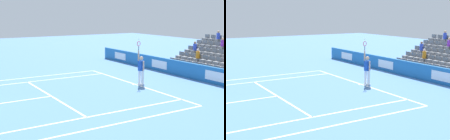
{
  "view_description": "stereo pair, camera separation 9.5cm",
  "coord_description": "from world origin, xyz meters",
  "views": [
    {
      "loc": [
        -15.97,
        -0.38,
        4.47
      ],
      "look_at": [
        -0.16,
        -10.11,
        1.1
      ],
      "focal_mm": 51.88,
      "sensor_mm": 36.0,
      "label": 1
    },
    {
      "loc": [
        -16.02,
        -0.46,
        4.47
      ],
      "look_at": [
        -0.16,
        -10.11,
        1.1
      ],
      "focal_mm": 51.88,
      "sensor_mm": 36.0,
      "label": 2
    }
  ],
  "objects": [
    {
      "name": "line_baseline",
      "position": [
        0.0,
        -11.89,
        0.0
      ],
      "size": [
        10.97,
        0.1,
        0.01
      ],
      "primitive_type": "cube",
      "color": "white",
      "rests_on": "ground"
    },
    {
      "name": "line_service",
      "position": [
        0.0,
        -6.4,
        0.0
      ],
      "size": [
        8.23,
        0.1,
        0.01
      ],
      "primitive_type": "cube",
      "color": "white",
      "rests_on": "ground"
    },
    {
      "name": "line_singles_sideline_left",
      "position": [
        4.12,
        -5.95,
        0.0
      ],
      "size": [
        0.1,
        11.89,
        0.01
      ],
      "primitive_type": "cube",
      "color": "white",
      "rests_on": "ground"
    },
    {
      "name": "line_singles_sideline_right",
      "position": [
        -4.12,
        -5.95,
        0.0
      ],
      "size": [
        0.1,
        11.89,
        0.01
      ],
      "primitive_type": "cube",
      "color": "white",
      "rests_on": "ground"
    },
    {
      "name": "line_doubles_sideline_left",
      "position": [
        5.49,
        -5.95,
        0.0
      ],
      "size": [
        0.1,
        11.89,
        0.01
      ],
      "primitive_type": "cube",
      "color": "white",
      "rests_on": "ground"
    },
    {
      "name": "line_doubles_sideline_right",
      "position": [
        -5.49,
        -5.95,
        0.0
      ],
      "size": [
        0.1,
        11.89,
        0.01
      ],
      "primitive_type": "cube",
      "color": "white",
      "rests_on": "ground"
    },
    {
      "name": "line_centre_mark",
      "position": [
        0.0,
        -11.79,
        0.0
      ],
      "size": [
        0.1,
        0.2,
        0.01
      ],
      "primitive_type": "cube",
      "color": "white",
      "rests_on": "ground"
    },
    {
      "name": "sponsor_barrier",
      "position": [
        -0.0,
        -16.17,
        0.52
      ],
      "size": [
        21.69,
        0.22,
        1.05
      ],
      "color": "#1E66AD",
      "rests_on": "ground"
    },
    {
      "name": "tennis_player",
      "position": [
        -0.31,
        -12.11,
        0.99
      ],
      "size": [
        0.54,
        0.41,
        2.85
      ],
      "color": "white",
      "rests_on": "ground"
    },
    {
      "name": "stadium_stand",
      "position": [
        -0.0,
        -19.75,
        0.82
      ],
      "size": [
        6.2,
        4.75,
        3.03
      ],
      "color": "gray",
      "rests_on": "ground"
    }
  ]
}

